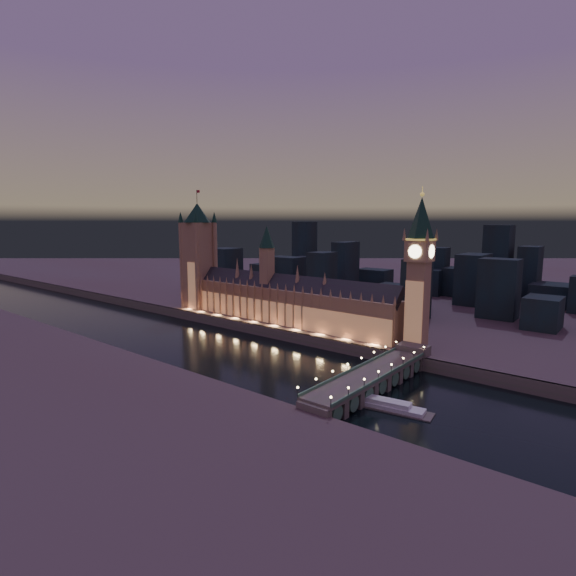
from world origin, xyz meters
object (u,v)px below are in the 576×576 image
Objects in this scene: victoria_tower at (198,250)px; elizabeth_tower at (419,259)px; river_boat at (386,405)px; westminster_bridge at (375,377)px; palace_of_westminster at (285,300)px.

victoria_tower is 218.02m from elizabeth_tower.
victoria_tower is 262.51m from river_boat.
westminster_bridge is at bearing -85.29° from elizabeth_tower.
victoria_tower is at bearing 163.69° from westminster_bridge.
westminster_bridge is 2.49× the size of river_boat.
palace_of_westminster reaches higher than westminster_bridge.
palace_of_westminster is 4.45× the size of river_boat.
elizabeth_tower is (112.08, 0.17, 39.09)m from palace_of_westminster.
elizabeth_tower is 2.27× the size of river_boat.
elizabeth_tower is 109.36m from river_boat.
river_boat is (22.46, -85.85, -63.90)m from elizabeth_tower.
elizabeth_tower is at bearing 94.71° from westminster_bridge.
westminster_bridge reaches higher than river_boat.
palace_of_westminster is 161.43m from river_boat.
westminster_bridge is (223.38, -65.36, -56.57)m from victoria_tower.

